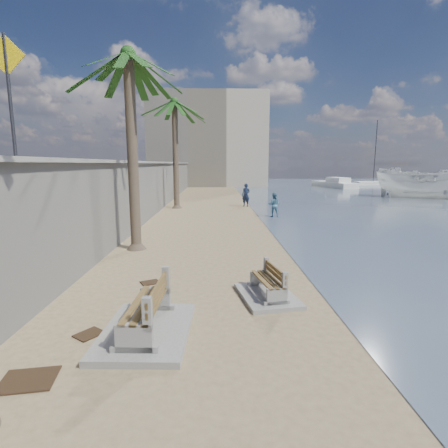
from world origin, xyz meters
name	(u,v)px	position (x,y,z in m)	size (l,w,h in m)	color
ground_plane	(259,350)	(0.00, 0.00, 0.00)	(140.00, 140.00, 0.00)	#98815D
seawall	(156,187)	(-5.20, 20.00, 1.75)	(0.45, 70.00, 3.50)	gray
wall_cap	(156,162)	(-5.20, 20.00, 3.55)	(0.80, 70.00, 0.12)	gray
end_building	(208,142)	(-2.00, 52.00, 7.00)	(18.00, 12.00, 14.00)	#B7AA93
bench_near	(146,313)	(-2.24, 0.68, 0.46)	(1.82, 2.59, 1.06)	gray
bench_far	(267,285)	(0.52, 2.59, 0.36)	(1.65, 2.15, 0.81)	gray
palm_mid	(128,57)	(-4.07, 7.99, 7.41)	(5.00, 5.00, 8.42)	brown
palm_back	(174,103)	(-3.88, 21.40, 7.92)	(5.00, 5.00, 8.96)	brown
pedestrian_sign	(8,79)	(-5.00, 1.50, 5.15)	(0.78, 0.07, 2.40)	#2D2D33
streetlight	(128,98)	(-5.10, 12.00, 6.64)	(0.28, 0.28, 5.12)	#2D2D33
person_a	(246,193)	(1.66, 22.36, 1.08)	(0.78, 0.53, 2.15)	#141E37
person_b	(274,204)	(3.00, 16.63, 0.88)	(0.85, 0.66, 1.76)	teal
boat_cruiser	(428,181)	(20.65, 28.93, 1.75)	(3.65, 3.76, 4.30)	silver
yacht_near	(441,191)	(25.26, 33.72, 0.35)	(9.49, 2.66, 1.50)	silver
yacht_far	(334,185)	(16.75, 45.65, 0.35)	(8.82, 2.47, 1.50)	silver
sailboat_west	(373,183)	(25.21, 51.25, 0.34)	(6.95, 3.50, 10.44)	silver
debris_a	(28,380)	(-3.85, -0.86, 0.01)	(0.84, 0.67, 0.03)	#382616
debris_b	(89,334)	(-3.42, 0.67, 0.01)	(0.52, 0.42, 0.03)	#382616
debris_d	(150,282)	(-2.75, 3.81, 0.01)	(0.51, 0.41, 0.03)	#382616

